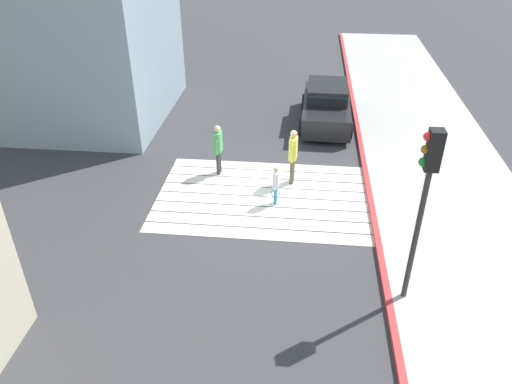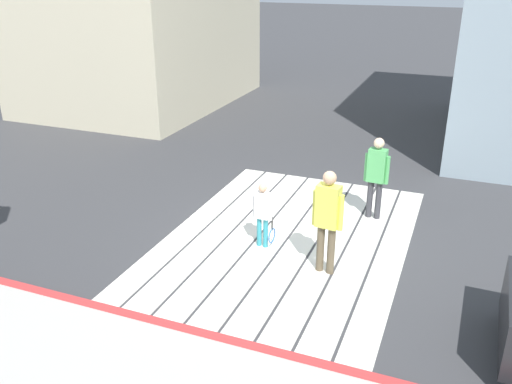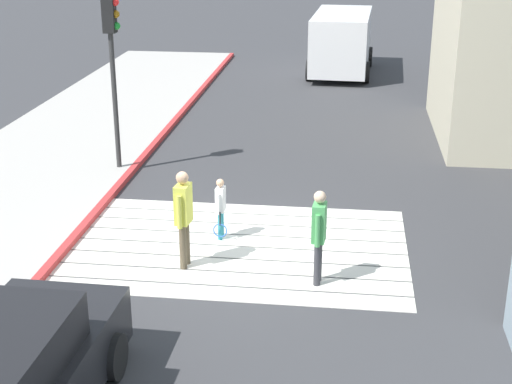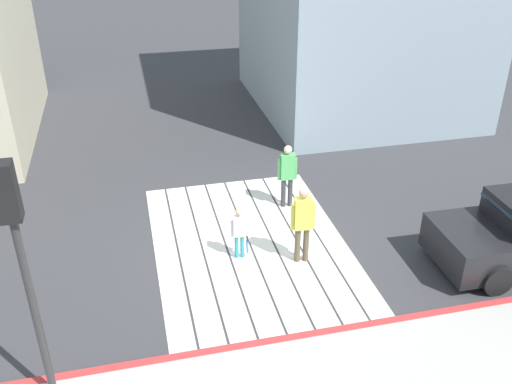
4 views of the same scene
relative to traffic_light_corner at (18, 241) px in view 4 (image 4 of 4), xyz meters
The scene contains 7 objects.
ground_plane 6.21m from the traffic_light_corner, 48.65° to the right, with size 120.00×120.00×0.00m, color #38383A.
crosswalk_stripes 6.21m from the traffic_light_corner, 48.65° to the right, with size 6.40×4.35×0.01m.
curb_painted 5.05m from the traffic_light_corner, 85.38° to the right, with size 0.16×40.00×0.13m, color #BC3333.
traffic_light_corner is the anchor object (origin of this frame).
pedestrian_adult_lead 7.72m from the traffic_light_corner, 46.35° to the right, with size 0.25×0.50×1.71m.
pedestrian_adult_trailing 6.05m from the traffic_light_corner, 61.53° to the right, with size 0.27×0.53×1.82m.
pedestrian_child_with_racket 5.43m from the traffic_light_corner, 49.74° to the right, with size 0.29×0.39×1.25m.
Camera 4 is at (-10.65, 2.41, 7.33)m, focal length 39.77 mm.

